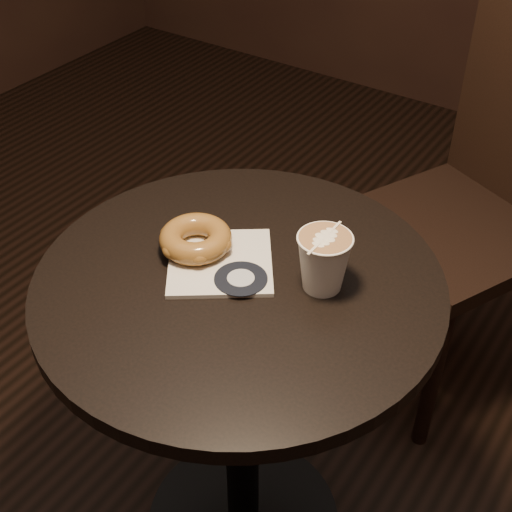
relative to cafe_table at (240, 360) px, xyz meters
The scene contains 5 objects.
cafe_table is the anchor object (origin of this frame).
chair 0.81m from the cafe_table, 76.01° to the left, with size 0.58×0.58×1.10m.
pastry_bag 0.21m from the cafe_table, 164.73° to the left, with size 0.18×0.18×0.01m, color silver.
doughnut 0.25m from the cafe_table, behind, with size 0.13×0.13×0.04m, color brown.
latte_cup 0.29m from the cafe_table, 26.00° to the left, with size 0.09×0.09×0.10m, color white, non-canonical shape.
Camera 1 is at (0.54, -0.74, 1.53)m, focal length 50.00 mm.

